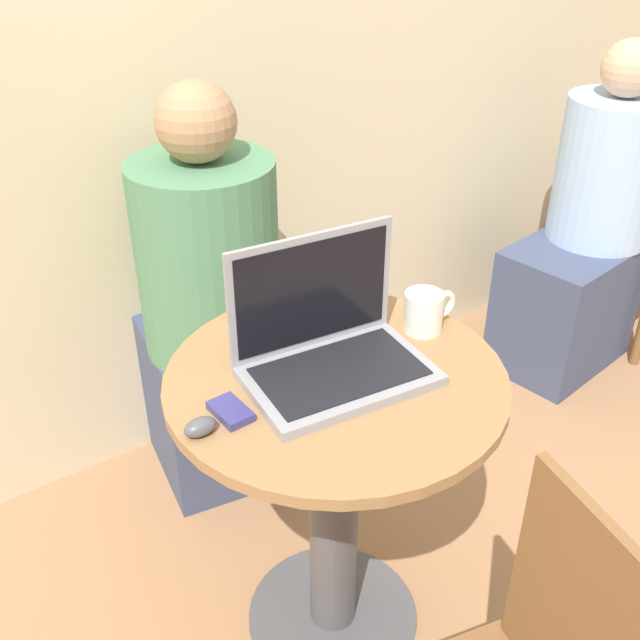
% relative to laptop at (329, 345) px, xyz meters
% --- Properties ---
extents(ground_plane, '(12.00, 12.00, 0.00)m').
position_rel_laptop_xyz_m(ground_plane, '(0.00, -0.02, -0.79)').
color(ground_plane, '#9E704C').
extents(back_wall, '(7.00, 0.05, 2.60)m').
position_rel_laptop_xyz_m(back_wall, '(0.00, 0.86, 0.51)').
color(back_wall, beige).
rests_on(back_wall, ground_plane).
extents(round_table, '(0.67, 0.67, 0.73)m').
position_rel_laptop_xyz_m(round_table, '(0.00, -0.02, -0.30)').
color(round_table, '#4C4C51').
rests_on(round_table, ground_plane).
extents(laptop, '(0.37, 0.27, 0.26)m').
position_rel_laptop_xyz_m(laptop, '(0.00, 0.00, 0.00)').
color(laptop, gray).
rests_on(laptop, round_table).
extents(cell_phone, '(0.06, 0.09, 0.02)m').
position_rel_laptop_xyz_m(cell_phone, '(-0.23, -0.01, -0.05)').
color(cell_phone, navy).
rests_on(cell_phone, round_table).
extents(computer_mouse, '(0.06, 0.04, 0.03)m').
position_rel_laptop_xyz_m(computer_mouse, '(-0.29, -0.03, -0.04)').
color(computer_mouse, '#4C4C51').
rests_on(computer_mouse, round_table).
extents(coffee_cup, '(0.13, 0.08, 0.09)m').
position_rel_laptop_xyz_m(coffee_cup, '(0.25, 0.01, -0.01)').
color(coffee_cup, white).
rests_on(coffee_cup, round_table).
extents(person_seated, '(0.42, 0.58, 1.17)m').
position_rel_laptop_xyz_m(person_seated, '(0.04, 0.65, -0.31)').
color(person_seated, '#3D4766').
rests_on(person_seated, ground_plane).
extents(chair_background, '(0.45, 0.45, 0.81)m').
position_rel_laptop_xyz_m(chair_background, '(1.64, 0.43, -0.37)').
color(chair_background, brown).
rests_on(chair_background, ground_plane).
extents(person_background, '(0.55, 0.39, 1.12)m').
position_rel_laptop_xyz_m(person_background, '(1.39, 0.43, -0.33)').
color(person_background, '#3D4766').
rests_on(person_background, ground_plane).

